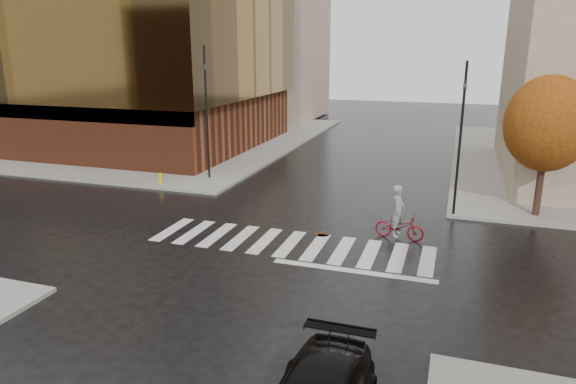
{
  "coord_description": "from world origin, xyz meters",
  "views": [
    {
      "loc": [
        6.16,
        -18.23,
        7.8
      ],
      "look_at": [
        -0.32,
        1.22,
        2.0
      ],
      "focal_mm": 32.0,
      "sensor_mm": 36.0,
      "label": 1
    }
  ],
  "objects_px": {
    "traffic_light_nw": "(206,103)",
    "fire_hydrant": "(160,177)",
    "cyclist": "(399,221)",
    "traffic_light_ne": "(461,130)"
  },
  "relations": [
    {
      "from": "cyclist",
      "to": "traffic_light_nw",
      "type": "height_order",
      "value": "traffic_light_nw"
    },
    {
      "from": "traffic_light_nw",
      "to": "cyclist",
      "type": "bearing_deg",
      "value": 45.99
    },
    {
      "from": "cyclist",
      "to": "traffic_light_nw",
      "type": "distance_m",
      "value": 14.27
    },
    {
      "from": "traffic_light_nw",
      "to": "fire_hydrant",
      "type": "xyz_separation_m",
      "value": [
        -2.04,
        -2.18,
        -4.12
      ]
    },
    {
      "from": "fire_hydrant",
      "to": "traffic_light_ne",
      "type": "bearing_deg",
      "value": -1.81
    },
    {
      "from": "fire_hydrant",
      "to": "cyclist",
      "type": "bearing_deg",
      "value": -16.96
    },
    {
      "from": "cyclist",
      "to": "traffic_light_ne",
      "type": "xyz_separation_m",
      "value": [
        2.15,
        3.8,
        3.36
      ]
    },
    {
      "from": "traffic_light_nw",
      "to": "traffic_light_ne",
      "type": "height_order",
      "value": "traffic_light_nw"
    },
    {
      "from": "traffic_light_nw",
      "to": "traffic_light_ne",
      "type": "relative_size",
      "value": 1.1
    },
    {
      "from": "cyclist",
      "to": "traffic_light_ne",
      "type": "distance_m",
      "value": 5.51
    }
  ]
}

